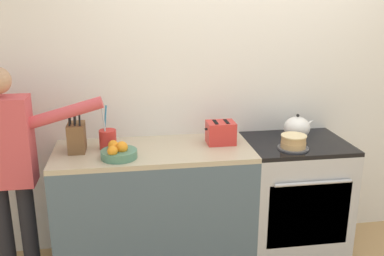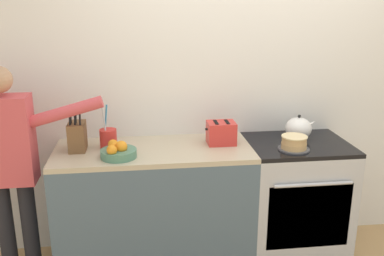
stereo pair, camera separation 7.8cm
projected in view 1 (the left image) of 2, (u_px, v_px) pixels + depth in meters
The scene contains 10 objects.
wall_back at pixel (242, 82), 3.29m from camera, with size 8.00×0.04×2.60m.
counter_cabinet at pixel (155, 207), 3.13m from camera, with size 1.39×0.60×0.91m.
stove_range at pixel (293, 198), 3.28m from camera, with size 0.73×0.64×0.91m.
layer_cake at pixel (293, 142), 2.99m from camera, with size 0.22×0.22×0.10m.
tea_kettle at pixel (297, 128), 3.21m from camera, with size 0.24×0.19×0.19m.
knife_block at pixel (77, 137), 2.92m from camera, with size 0.11×0.18×0.29m.
utensil_crock at pixel (108, 139), 2.98m from camera, with size 0.12×0.12×0.32m.
fruit_bowl at pixel (118, 152), 2.81m from camera, with size 0.24×0.24×0.12m.
toaster at pixel (221, 133), 3.09m from camera, with size 0.22×0.16×0.16m.
person_baker at pixel (9, 160), 2.82m from camera, with size 0.89×0.20×1.51m.
Camera 1 is at (-0.88, -2.53, 1.91)m, focal length 40.00 mm.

